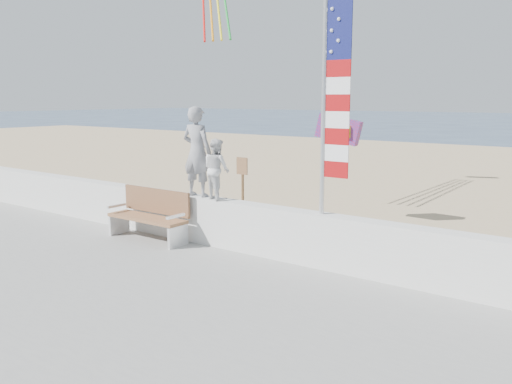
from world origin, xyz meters
TOP-DOWN VIEW (x-y plane):
  - ground at (0.00, 0.00)m, footprint 220.00×220.00m
  - sand at (0.00, 9.00)m, footprint 90.00×40.00m
  - seawall at (0.00, 2.00)m, footprint 30.00×0.35m
  - adult at (-1.36, 2.00)m, footprint 0.67×0.47m
  - child at (-0.87, 2.00)m, footprint 0.67×0.59m
  - bench at (-2.23, 1.55)m, footprint 1.80×0.57m
  - flag at (1.53, 2.00)m, footprint 0.50×0.08m
  - parafoil_kite at (-0.08, 5.39)m, footprint 1.10×0.45m
  - sign at (-2.34, 4.68)m, footprint 0.32×0.07m

SIDE VIEW (x-z plane):
  - ground at x=0.00m, z-range 0.00..0.00m
  - sand at x=0.00m, z-range 0.00..0.08m
  - seawall at x=0.00m, z-range 0.18..1.08m
  - bench at x=-2.23m, z-range 0.19..1.19m
  - sign at x=-2.34m, z-range 0.21..1.67m
  - child at x=-0.87m, z-range 1.08..2.23m
  - adult at x=-1.36m, z-range 1.08..2.82m
  - parafoil_kite at x=-0.08m, z-range 1.89..2.63m
  - flag at x=1.53m, z-range 1.24..4.74m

